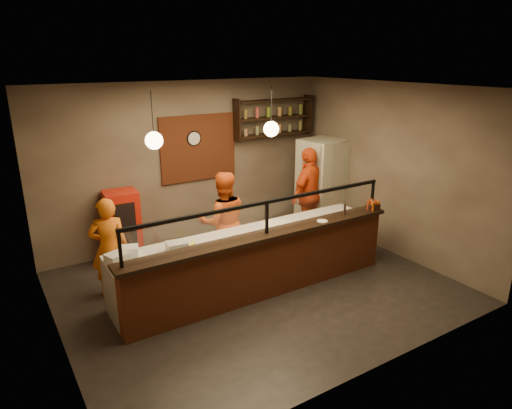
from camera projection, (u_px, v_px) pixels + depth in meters
floor at (256, 287)px, 7.52m from camera, size 6.00×6.00×0.00m
ceiling at (256, 88)px, 6.52m from camera, size 6.00×6.00×0.00m
wall_back at (189, 164)px, 9.03m from camera, size 6.00×0.00×6.00m
wall_left at (46, 233)px, 5.51m from camera, size 0.00×5.00×5.00m
wall_right at (392, 170)px, 8.54m from camera, size 0.00×5.00×5.00m
wall_front at (377, 250)px, 5.01m from camera, size 6.00×0.00×6.00m
brick_patch at (199, 148)px, 9.02m from camera, size 1.60×0.04×1.30m
service_counter at (266, 267)px, 7.12m from camera, size 4.60×0.25×1.00m
counter_ledge at (267, 235)px, 6.96m from camera, size 4.70×0.37×0.06m
worktop_cabinet at (250, 259)px, 7.55m from camera, size 4.60×0.75×0.85m
worktop at (250, 234)px, 7.41m from camera, size 4.60×0.75×0.05m
sneeze_guard at (267, 214)px, 6.85m from camera, size 4.50×0.05×0.52m
wall_shelving at (274, 117)px, 9.60m from camera, size 1.84×0.28×0.85m
wall_clock at (194, 138)px, 8.90m from camera, size 0.30×0.04×0.30m
pendant_left at (154, 140)px, 6.13m from camera, size 0.24×0.24×0.77m
pendant_right at (271, 129)px, 7.09m from camera, size 0.24×0.24×0.77m
cook_left at (109, 248)px, 7.06m from camera, size 0.66×0.50×1.61m
cook_mid at (223, 222)px, 7.89m from camera, size 1.03×0.90×1.79m
cook_right at (309, 194)px, 9.26m from camera, size 1.22×0.81×1.92m
fridge at (321, 185)px, 9.75m from camera, size 0.94×0.89×1.99m
red_cooler at (123, 227)px, 8.28m from camera, size 0.62×0.58×1.35m
pizza_dough at (278, 224)px, 7.76m from camera, size 0.62×0.62×0.01m
prep_tub_a at (117, 258)px, 6.30m from camera, size 0.35×0.32×0.15m
prep_tub_b at (128, 251)px, 6.53m from camera, size 0.33×0.30×0.14m
prep_tub_c at (177, 247)px, 6.67m from camera, size 0.32×0.27×0.15m
rolling_pin at (189, 246)px, 6.80m from camera, size 0.30×0.25×0.06m
condiment_caddy at (373, 207)px, 8.00m from camera, size 0.23×0.20×0.11m
pepper_mill at (345, 209)px, 7.74m from camera, size 0.04×0.04×0.18m
small_plate at (322, 221)px, 7.44m from camera, size 0.20×0.20×0.01m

